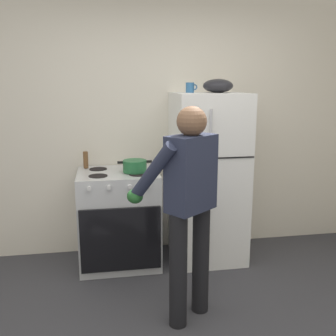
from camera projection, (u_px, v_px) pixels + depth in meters
kitchen_wall_back at (158, 122)px, 4.02m from camera, size 6.00×0.10×2.70m
refrigerator at (208, 178)px, 3.83m from camera, size 0.68×0.72×1.66m
stove_range at (119, 219)px, 3.76m from camera, size 0.76×0.67×0.93m
person_cook at (187, 196)px, 2.78m from camera, size 0.66×0.69×1.60m
red_pot at (135, 166)px, 3.63m from camera, size 0.32×0.22×0.11m
coffee_mug at (190, 88)px, 3.66m from camera, size 0.11×0.08×0.10m
pepper_mill at (86, 160)px, 3.79m from camera, size 0.05×0.05×0.16m
mixing_bowl at (218, 86)px, 3.65m from camera, size 0.29×0.29×0.13m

